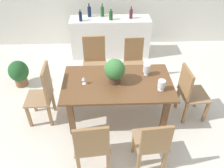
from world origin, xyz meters
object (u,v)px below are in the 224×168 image
at_px(wine_glass, 84,79).
at_px(wine_bottle_clear, 102,12).
at_px(potted_plant_floor, 19,73).
at_px(dining_table, 117,88).
at_px(wine_bottle_amber, 89,12).
at_px(chair_near_left, 92,144).
at_px(crystal_vase_left, 147,68).
at_px(flower_centerpiece, 115,70).
at_px(chair_far_left, 95,59).
at_px(kitchen_counter, 110,37).
at_px(wine_bottle_tall, 111,15).
at_px(crystal_vase_center_near, 162,84).
at_px(chair_far_right, 134,60).
at_px(chair_foot_end, 189,91).
at_px(wine_bottle_dark, 80,16).
at_px(chair_head_end, 44,92).
at_px(wine_bottle_green, 131,14).
at_px(chair_near_right, 152,143).

bearing_deg(wine_glass, wine_bottle_clear, 82.55).
bearing_deg(potted_plant_floor, wine_glass, -35.20).
relative_size(dining_table, wine_bottle_amber, 5.85).
distance_m(chair_near_left, wine_bottle_clear, 3.33).
bearing_deg(crystal_vase_left, flower_centerpiece, -161.59).
relative_size(chair_far_left, wine_glass, 7.33).
distance_m(kitchen_counter, wine_bottle_amber, 0.76).
xyz_separation_m(wine_bottle_tall, wine_bottle_amber, (-0.48, 0.21, 0.02)).
bearing_deg(wine_bottle_amber, crystal_vase_center_near, -64.97).
relative_size(chair_far_right, crystal_vase_center_near, 5.64).
xyz_separation_m(wine_bottle_tall, wine_bottle_clear, (-0.19, 0.21, 0.01)).
bearing_deg(chair_foot_end, chair_near_left, 118.75).
bearing_deg(wine_bottle_dark, chair_far_right, -43.04).
bearing_deg(wine_glass, flower_centerpiece, 3.56).
xyz_separation_m(chair_far_left, wine_bottle_tall, (0.36, 1.06, 0.47)).
xyz_separation_m(chair_head_end, chair_far_left, (0.79, 1.01, -0.01)).
distance_m(chair_far_right, wine_bottle_green, 1.24).
bearing_deg(chair_far_left, flower_centerpiece, -72.84).
xyz_separation_m(crystal_vase_left, wine_bottle_tall, (-0.51, 1.88, 0.16)).
bearing_deg(wine_bottle_clear, chair_near_right, -79.28).
bearing_deg(flower_centerpiece, crystal_vase_center_near, -17.72).
bearing_deg(potted_plant_floor, crystal_vase_left, -18.03).
height_order(chair_near_left, wine_bottle_dark, wine_bottle_dark).
relative_size(crystal_vase_center_near, wine_bottle_amber, 0.58).
xyz_separation_m(chair_head_end, chair_foot_end, (2.37, -0.01, -0.04)).
xyz_separation_m(wine_bottle_clear, potted_plant_floor, (-1.70, -1.31, -0.74)).
bearing_deg(flower_centerpiece, kitchen_counter, 90.03).
height_order(crystal_vase_center_near, wine_bottle_dark, wine_bottle_dark).
bearing_deg(wine_bottle_dark, wine_bottle_clear, 27.94).
relative_size(chair_foot_end, wine_glass, 7.00).
height_order(chair_near_left, flower_centerpiece, flower_centerpiece).
distance_m(chair_head_end, crystal_vase_center_near, 1.86).
xyz_separation_m(chair_far_right, wine_bottle_dark, (-1.09, 1.02, 0.51)).
relative_size(crystal_vase_left, wine_bottle_green, 0.75).
xyz_separation_m(chair_near_right, chair_far_left, (-0.79, 2.01, 0.04)).
height_order(chair_near_left, wine_bottle_amber, wine_bottle_amber).
distance_m(chair_near_right, chair_near_left, 0.78).
height_order(chair_far_right, wine_bottle_dark, wine_bottle_dark).
xyz_separation_m(dining_table, chair_foot_end, (1.19, -0.01, -0.09)).
relative_size(wine_bottle_dark, wine_bottle_amber, 0.86).
bearing_deg(chair_near_right, wine_bottle_green, -95.62).
xyz_separation_m(crystal_vase_left, potted_plant_floor, (-2.40, 0.78, -0.57)).
xyz_separation_m(wine_bottle_green, potted_plant_floor, (-2.34, -1.17, -0.73)).
distance_m(chair_head_end, chair_far_right, 1.86).
height_order(flower_centerpiece, wine_bottle_dark, wine_bottle_dark).
xyz_separation_m(chair_head_end, kitchen_counter, (1.14, 2.14, -0.10)).
height_order(dining_table, wine_glass, wine_glass).
height_order(crystal_vase_center_near, wine_bottle_clear, wine_bottle_clear).
bearing_deg(wine_bottle_tall, chair_near_right, -81.97).
xyz_separation_m(chair_far_right, crystal_vase_center_near, (0.25, -1.21, 0.32)).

